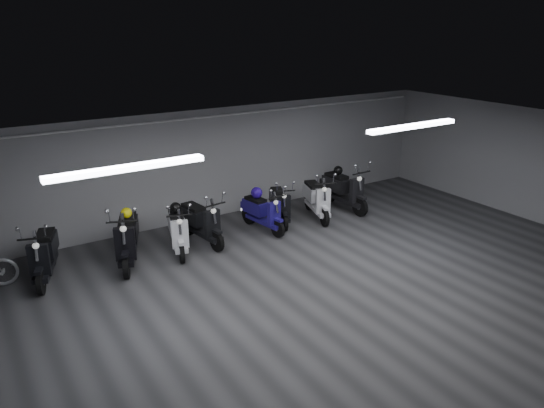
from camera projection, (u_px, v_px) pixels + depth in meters
floor at (323, 303)px, 9.24m from camera, size 14.00×10.00×0.01m
ceiling at (329, 151)px, 8.29m from camera, size 14.00×10.00×0.01m
back_wall at (202, 166)px, 12.74m from camera, size 14.00×0.01×2.80m
fluor_strip_left at (128, 168)px, 7.60m from camera, size 2.40×0.18×0.08m
fluor_strip_right at (412, 126)px, 10.62m from camera, size 2.40×0.18×0.08m
conduit at (201, 118)px, 12.27m from camera, size 13.60×0.05×0.05m
scooter_0 at (43, 247)px, 9.87m from camera, size 1.17×1.95×1.38m
scooter_1 at (127, 231)px, 10.51m from camera, size 1.34×2.08×1.47m
scooter_2 at (178, 224)px, 11.10m from camera, size 1.06×1.85×1.31m
scooter_3 at (201, 215)px, 11.52m from camera, size 0.85×1.88×1.35m
scooter_4 at (263, 206)px, 12.25m from camera, size 0.78×1.71×1.23m
scooter_5 at (280, 199)px, 12.74m from camera, size 1.13×1.77×1.25m
scooter_6 at (317, 193)px, 13.04m from camera, size 1.13×1.91×1.35m
scooter_9 at (344, 183)px, 13.63m from camera, size 0.70×1.96×1.45m
helmet_0 at (257, 193)px, 12.31m from camera, size 0.28×0.28×0.28m
helmet_1 at (126, 213)px, 10.67m from camera, size 0.23×0.23×0.23m
helmet_2 at (338, 170)px, 13.74m from camera, size 0.25×0.25×0.25m
helmet_3 at (176, 208)px, 11.22m from camera, size 0.25×0.25×0.25m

